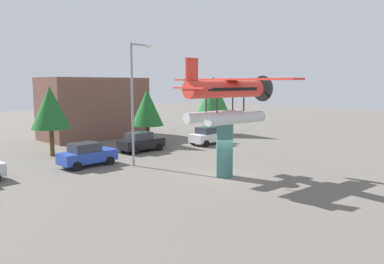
{
  "coord_description": "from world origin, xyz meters",
  "views": [
    {
      "loc": [
        -18.62,
        -15.37,
        6.12
      ],
      "look_at": [
        0.0,
        3.0,
        2.68
      ],
      "focal_mm": 35.05,
      "sensor_mm": 36.0,
      "label": 1
    }
  ],
  "objects_px": {
    "streetlight_primary": "(134,96)",
    "tree_center_back": "(147,108)",
    "car_distant_white": "(208,136)",
    "storefront_building": "(95,108)",
    "floatplane_monument": "(227,97)",
    "tree_east": "(50,108)",
    "car_mid_blue": "(87,154)",
    "car_far_black": "(141,142)",
    "display_pedestal": "(225,150)",
    "tree_far_east": "(213,95)"
  },
  "relations": [
    {
      "from": "storefront_building",
      "to": "tree_far_east",
      "type": "xyz_separation_m",
      "value": [
        11.25,
        -7.81,
        1.28
      ]
    },
    {
      "from": "streetlight_primary",
      "to": "tree_east",
      "type": "relative_size",
      "value": 1.53
    },
    {
      "from": "car_distant_white",
      "to": "storefront_building",
      "type": "distance_m",
      "value": 13.79
    },
    {
      "from": "car_far_black",
      "to": "car_distant_white",
      "type": "relative_size",
      "value": 1.0
    },
    {
      "from": "display_pedestal",
      "to": "car_distant_white",
      "type": "distance_m",
      "value": 13.13
    },
    {
      "from": "tree_center_back",
      "to": "tree_far_east",
      "type": "distance_m",
      "value": 10.46
    },
    {
      "from": "display_pedestal",
      "to": "car_distant_white",
      "type": "xyz_separation_m",
      "value": [
        8.98,
        9.54,
        -0.91
      ]
    },
    {
      "from": "car_far_black",
      "to": "car_distant_white",
      "type": "distance_m",
      "value": 7.41
    },
    {
      "from": "car_mid_blue",
      "to": "car_far_black",
      "type": "relative_size",
      "value": 1.0
    },
    {
      "from": "tree_east",
      "to": "tree_far_east",
      "type": "height_order",
      "value": "tree_far_east"
    },
    {
      "from": "floatplane_monument",
      "to": "tree_east",
      "type": "distance_m",
      "value": 15.65
    },
    {
      "from": "streetlight_primary",
      "to": "tree_east",
      "type": "distance_m",
      "value": 8.43
    },
    {
      "from": "tree_center_back",
      "to": "storefront_building",
      "type": "bearing_deg",
      "value": 95.73
    },
    {
      "from": "streetlight_primary",
      "to": "tree_far_east",
      "type": "bearing_deg",
      "value": 23.29
    },
    {
      "from": "tree_east",
      "to": "tree_center_back",
      "type": "distance_m",
      "value": 9.35
    },
    {
      "from": "car_far_black",
      "to": "storefront_building",
      "type": "bearing_deg",
      "value": 80.16
    },
    {
      "from": "car_mid_blue",
      "to": "streetlight_primary",
      "type": "height_order",
      "value": "streetlight_primary"
    },
    {
      "from": "car_mid_blue",
      "to": "car_distant_white",
      "type": "relative_size",
      "value": 1.0
    },
    {
      "from": "car_mid_blue",
      "to": "streetlight_primary",
      "type": "xyz_separation_m",
      "value": [
        2.66,
        -2.34,
        4.26
      ]
    },
    {
      "from": "display_pedestal",
      "to": "car_mid_blue",
      "type": "height_order",
      "value": "display_pedestal"
    },
    {
      "from": "floatplane_monument",
      "to": "streetlight_primary",
      "type": "xyz_separation_m",
      "value": [
        -2.2,
        6.9,
        -0.11
      ]
    },
    {
      "from": "streetlight_primary",
      "to": "tree_center_back",
      "type": "distance_m",
      "value": 9.5
    },
    {
      "from": "streetlight_primary",
      "to": "tree_center_back",
      "type": "xyz_separation_m",
      "value": [
        6.55,
        6.73,
        -1.44
      ]
    },
    {
      "from": "floatplane_monument",
      "to": "tree_east",
      "type": "bearing_deg",
      "value": 114.05
    },
    {
      "from": "display_pedestal",
      "to": "streetlight_primary",
      "type": "distance_m",
      "value": 7.94
    },
    {
      "from": "car_far_black",
      "to": "storefront_building",
      "type": "height_order",
      "value": "storefront_building"
    },
    {
      "from": "storefront_building",
      "to": "tree_center_back",
      "type": "bearing_deg",
      "value": -84.27
    },
    {
      "from": "storefront_building",
      "to": "car_distant_white",
      "type": "bearing_deg",
      "value": -66.79
    },
    {
      "from": "car_mid_blue",
      "to": "tree_center_back",
      "type": "distance_m",
      "value": 10.58
    },
    {
      "from": "car_mid_blue",
      "to": "tree_far_east",
      "type": "xyz_separation_m",
      "value": [
        19.61,
        4.96,
        3.75
      ]
    },
    {
      "from": "streetlight_primary",
      "to": "tree_center_back",
      "type": "height_order",
      "value": "streetlight_primary"
    },
    {
      "from": "tree_east",
      "to": "tree_center_back",
      "type": "relative_size",
      "value": 1.07
    },
    {
      "from": "floatplane_monument",
      "to": "tree_far_east",
      "type": "distance_m",
      "value": 20.49
    },
    {
      "from": "floatplane_monument",
      "to": "car_distant_white",
      "type": "height_order",
      "value": "floatplane_monument"
    },
    {
      "from": "tree_far_east",
      "to": "car_distant_white",
      "type": "bearing_deg",
      "value": -141.76
    },
    {
      "from": "display_pedestal",
      "to": "storefront_building",
      "type": "distance_m",
      "value": 22.35
    },
    {
      "from": "storefront_building",
      "to": "tree_far_east",
      "type": "relative_size",
      "value": 1.63
    },
    {
      "from": "tree_far_east",
      "to": "tree_east",
      "type": "bearing_deg",
      "value": 178.24
    },
    {
      "from": "display_pedestal",
      "to": "floatplane_monument",
      "type": "distance_m",
      "value": 3.46
    },
    {
      "from": "floatplane_monument",
      "to": "car_mid_blue",
      "type": "height_order",
      "value": "floatplane_monument"
    },
    {
      "from": "floatplane_monument",
      "to": "tree_far_east",
      "type": "bearing_deg",
      "value": 49.56
    },
    {
      "from": "car_far_black",
      "to": "storefront_building",
      "type": "relative_size",
      "value": 0.37
    },
    {
      "from": "floatplane_monument",
      "to": "tree_far_east",
      "type": "height_order",
      "value": "floatplane_monument"
    },
    {
      "from": "car_mid_blue",
      "to": "car_distant_white",
      "type": "bearing_deg",
      "value": 1.28
    },
    {
      "from": "car_mid_blue",
      "to": "tree_far_east",
      "type": "bearing_deg",
      "value": 14.18
    },
    {
      "from": "display_pedestal",
      "to": "car_far_black",
      "type": "bearing_deg",
      "value": 81.06
    },
    {
      "from": "storefront_building",
      "to": "floatplane_monument",
      "type": "bearing_deg",
      "value": -99.05
    },
    {
      "from": "storefront_building",
      "to": "car_mid_blue",
      "type": "bearing_deg",
      "value": -123.23
    },
    {
      "from": "storefront_building",
      "to": "tree_east",
      "type": "relative_size",
      "value": 1.92
    },
    {
      "from": "car_distant_white",
      "to": "storefront_building",
      "type": "height_order",
      "value": "storefront_building"
    }
  ]
}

